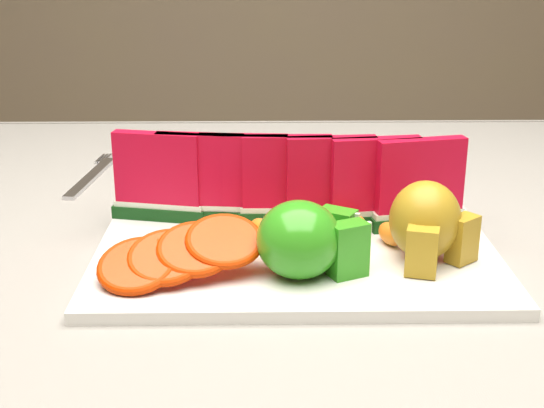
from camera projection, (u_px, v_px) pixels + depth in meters
name	position (u px, v px, depth m)	size (l,w,h in m)	color
table	(216.00, 317.00, 0.87)	(1.40, 0.90, 0.75)	#4F2E20
tablecloth	(215.00, 267.00, 0.85)	(1.53, 1.03, 0.20)	gray
platter	(295.00, 248.00, 0.78)	(0.40, 0.30, 0.01)	silver
apple_cluster	(307.00, 240.00, 0.70)	(0.11, 0.09, 0.07)	#1E8710
pear_cluster	(427.00, 223.00, 0.72)	(0.09, 0.09, 0.08)	#AA7814
side_plate	(373.00, 163.00, 1.06)	(0.21, 0.21, 0.01)	silver
fork	(92.00, 175.00, 1.02)	(0.03, 0.20, 0.00)	silver
watermelon_row	(287.00, 182.00, 0.81)	(0.39, 0.07, 0.10)	#0F3C13
orange_fan_front	(181.00, 253.00, 0.69)	(0.16, 0.11, 0.05)	#F74000
orange_fan_back	(253.00, 188.00, 0.88)	(0.23, 0.10, 0.04)	#F74000
tangerine_segments	(302.00, 231.00, 0.77)	(0.21, 0.06, 0.02)	#DB4C17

